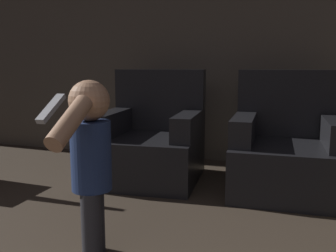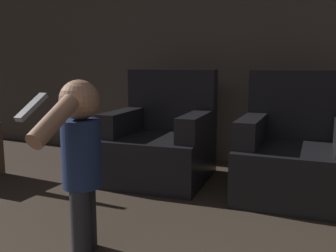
{
  "view_description": "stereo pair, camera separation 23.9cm",
  "coord_description": "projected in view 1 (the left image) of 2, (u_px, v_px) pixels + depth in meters",
  "views": [
    {
      "loc": [
        0.69,
        0.72,
        0.97
      ],
      "look_at": [
        -0.01,
        2.98,
        0.59
      ],
      "focal_mm": 40.0,
      "sensor_mm": 36.0,
      "label": 1
    },
    {
      "loc": [
        0.92,
        0.8,
        0.97
      ],
      "look_at": [
        -0.01,
        2.98,
        0.59
      ],
      "focal_mm": 40.0,
      "sensor_mm": 36.0,
      "label": 2
    }
  ],
  "objects": [
    {
      "name": "person_toddler",
      "position": [
        90.0,
        156.0,
        1.82
      ],
      "size": [
        0.2,
        0.6,
        0.9
      ],
      "rotation": [
        0.0,
        0.0,
        1.9
      ],
      "color": "#28282D",
      "rests_on": "ground_plane"
    },
    {
      "name": "wall_back",
      "position": [
        214.0,
        32.0,
        3.72
      ],
      "size": [
        8.4,
        0.05,
        2.6
      ],
      "color": "#51493F",
      "rests_on": "ground_plane"
    },
    {
      "name": "armchair_right",
      "position": [
        287.0,
        151.0,
        2.91
      ],
      "size": [
        0.84,
        0.87,
        0.94
      ],
      "rotation": [
        0.0,
        0.0,
        0.02
      ],
      "color": "black",
      "rests_on": "ground_plane"
    },
    {
      "name": "armchair_left",
      "position": [
        152.0,
        142.0,
        3.24
      ],
      "size": [
        0.87,
        0.91,
        0.94
      ],
      "rotation": [
        0.0,
        0.0,
        0.06
      ],
      "color": "black",
      "rests_on": "ground_plane"
    }
  ]
}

